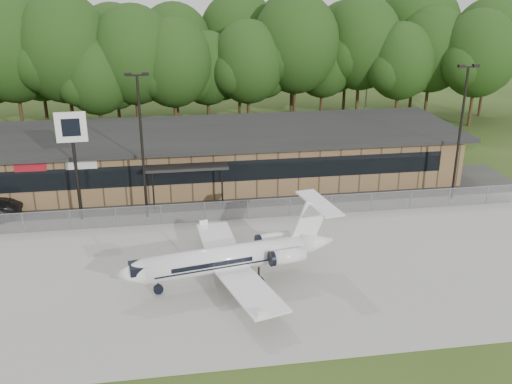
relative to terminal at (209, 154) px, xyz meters
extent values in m
plane|color=#2A4217|center=(0.00, -23.94, -2.18)|extent=(160.00, 160.00, 0.00)
cube|color=#9E9B93|center=(0.00, -15.94, -2.14)|extent=(64.00, 18.00, 0.08)
cube|color=#383835|center=(0.00, -4.44, -2.15)|extent=(50.00, 9.00, 0.06)
cube|color=brown|center=(0.00, 0.06, -0.18)|extent=(40.00, 10.00, 4.00)
cube|color=black|center=(0.00, -4.96, 0.12)|extent=(36.00, 0.08, 1.60)
cube|color=black|center=(0.00, -0.44, 1.97)|extent=(41.00, 11.50, 0.30)
cube|color=black|center=(-2.00, -5.54, 0.82)|extent=(6.00, 1.60, 0.20)
cube|color=#A31420|center=(-13.00, -4.99, 1.22)|extent=(2.20, 0.06, 0.70)
cube|color=silver|center=(-9.50, -4.99, 1.22)|extent=(2.20, 0.06, 0.70)
cube|color=gray|center=(0.00, -8.94, -1.43)|extent=(46.00, 0.03, 1.50)
cube|color=gray|center=(0.00, -8.94, -0.68)|extent=(46.00, 0.04, 0.04)
cylinder|color=gray|center=(22.00, 24.06, 10.32)|extent=(0.20, 0.20, 25.00)
cylinder|color=black|center=(-5.00, -7.44, 2.82)|extent=(0.18, 0.18, 10.00)
cube|color=black|center=(-5.00, -7.44, 7.87)|extent=(1.20, 0.12, 0.12)
cube|color=black|center=(-5.55, -7.44, 7.94)|extent=(0.45, 0.30, 0.22)
cube|color=black|center=(-4.45, -7.44, 7.94)|extent=(0.45, 0.30, 0.22)
cylinder|color=black|center=(18.00, -7.44, 2.82)|extent=(0.18, 0.18, 10.00)
cube|color=black|center=(18.00, -7.44, 7.87)|extent=(1.20, 0.12, 0.12)
cube|color=black|center=(17.45, -7.44, 7.94)|extent=(0.45, 0.30, 0.22)
cube|color=black|center=(18.55, -7.44, 7.94)|extent=(0.45, 0.30, 0.22)
cylinder|color=white|center=(-0.47, -17.54, -0.66)|extent=(9.04, 3.00, 1.43)
cone|color=white|center=(-5.73, -18.50, -0.66)|extent=(2.01, 1.72, 1.43)
cone|color=white|center=(4.89, -16.57, -0.52)|extent=(2.19, 1.75, 1.43)
cube|color=white|center=(0.50, -20.36, -1.06)|extent=(2.89, 5.62, 0.11)
cube|color=white|center=(-0.55, -14.56, -1.06)|extent=(2.89, 5.62, 0.11)
cylinder|color=white|center=(2.89, -18.07, -0.52)|extent=(2.08, 1.14, 0.80)
cylinder|color=white|center=(2.50, -15.87, -0.52)|extent=(2.08, 1.14, 0.80)
cube|color=white|center=(4.45, -16.65, 0.77)|extent=(2.18, 0.51, 2.69)
cube|color=white|center=(4.98, -16.56, 1.88)|extent=(1.87, 4.25, 0.09)
cube|color=black|center=(-5.12, -18.38, -0.41)|extent=(1.07, 1.21, 0.45)
cube|color=black|center=(1.12, -17.26, -1.86)|extent=(1.08, 2.23, 0.62)
cylinder|color=black|center=(-4.15, -18.21, -1.86)|extent=(0.62, 0.62, 0.20)
cylinder|color=black|center=(-9.53, -7.14, 1.49)|extent=(0.23, 0.23, 7.34)
cube|color=silver|center=(-9.53, -7.14, 4.52)|extent=(2.03, 0.31, 2.02)
cube|color=black|center=(-9.52, -7.26, 4.52)|extent=(1.19, 0.09, 1.19)
camera|label=1|loc=(-3.09, -45.30, 13.97)|focal=40.00mm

